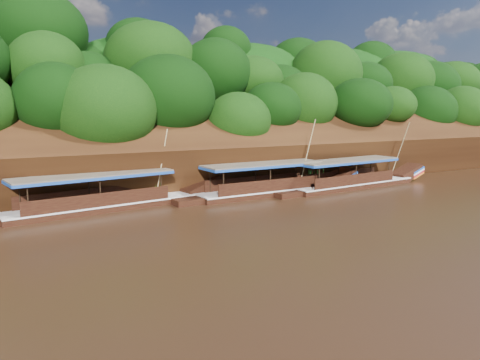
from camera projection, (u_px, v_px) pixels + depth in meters
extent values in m
plane|color=black|center=(310.00, 216.00, 29.56)|extent=(160.00, 160.00, 0.00)
cube|color=black|center=(204.00, 144.00, 42.89)|extent=(120.00, 16.12, 13.64)
cube|color=black|center=(168.00, 169.00, 52.10)|extent=(120.00, 24.00, 12.00)
ellipsoid|color=#0C3408|center=(144.00, 147.00, 39.18)|extent=(18.00, 8.00, 6.40)
ellipsoid|color=#0C3408|center=(176.00, 84.00, 48.09)|extent=(24.00, 11.00, 8.40)
ellipsoid|color=#0C3408|center=(403.00, 138.00, 53.00)|extent=(18.00, 8.00, 6.00)
ellipsoid|color=#0C3408|center=(414.00, 93.00, 63.42)|extent=(22.00, 10.00, 8.00)
cube|color=black|center=(353.00, 188.00, 40.08)|extent=(12.95, 3.43, 0.90)
cube|color=silver|center=(353.00, 183.00, 40.01)|extent=(12.95, 3.49, 0.10)
cube|color=black|center=(406.00, 173.00, 43.98)|extent=(3.16, 1.93, 1.75)
cube|color=#18449C|center=(412.00, 169.00, 44.38)|extent=(1.73, 1.86, 0.65)
cube|color=#B3131E|center=(411.00, 173.00, 44.43)|extent=(1.73, 1.86, 0.65)
cube|color=brown|center=(347.00, 160.00, 39.27)|extent=(10.22, 3.49, 0.12)
cube|color=#18449C|center=(347.00, 162.00, 39.29)|extent=(10.22, 3.49, 0.18)
cylinder|color=tan|center=(400.00, 149.00, 42.25)|extent=(0.71, 2.37, 4.84)
cube|color=black|center=(271.00, 195.00, 36.80)|extent=(12.49, 2.79, 0.93)
cube|color=silver|center=(271.00, 189.00, 36.73)|extent=(12.49, 2.86, 0.10)
cube|color=black|center=(337.00, 179.00, 40.25)|extent=(3.01, 1.83, 1.75)
cube|color=#18449C|center=(344.00, 175.00, 40.60)|extent=(1.60, 1.84, 0.64)
cube|color=#B3131E|center=(344.00, 179.00, 40.65)|extent=(1.60, 1.84, 0.64)
cube|color=brown|center=(263.00, 164.00, 36.02)|extent=(9.82, 3.02, 0.12)
cube|color=#18449C|center=(263.00, 165.00, 36.04)|extent=(9.82, 3.02, 0.19)
cylinder|color=tan|center=(307.00, 153.00, 37.37)|extent=(0.68, 1.15, 5.37)
cube|color=black|center=(108.00, 210.00, 31.41)|extent=(13.54, 4.28, 0.91)
cube|color=silver|center=(107.00, 203.00, 31.34)|extent=(13.55, 4.35, 0.10)
cube|color=black|center=(202.00, 188.00, 35.84)|extent=(3.36, 2.14, 1.79)
cube|color=#18449C|center=(210.00, 183.00, 36.30)|extent=(1.89, 1.97, 0.67)
cube|color=#B3131E|center=(211.00, 187.00, 36.35)|extent=(1.89, 1.97, 0.67)
cube|color=brown|center=(94.00, 175.00, 30.53)|extent=(10.73, 4.16, 0.12)
cube|color=#18449C|center=(94.00, 177.00, 30.55)|extent=(10.73, 4.16, 0.18)
cylinder|color=tan|center=(162.00, 163.00, 33.25)|extent=(1.20, 0.54, 4.76)
cone|color=#1E6B1A|center=(83.00, 192.00, 32.11)|extent=(1.50, 1.50, 2.13)
cone|color=#1E6B1A|center=(163.00, 192.00, 34.22)|extent=(1.50, 1.50, 1.36)
cone|color=#1E6B1A|center=(253.00, 182.00, 37.97)|extent=(1.50, 1.50, 1.57)
cone|color=#1E6B1A|center=(314.00, 174.00, 40.94)|extent=(1.50, 1.50, 2.03)
cone|color=#1E6B1A|center=(363.00, 171.00, 44.46)|extent=(1.50, 1.50, 1.63)
cone|color=#1E6B1A|center=(415.00, 166.00, 47.86)|extent=(1.50, 1.50, 1.84)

